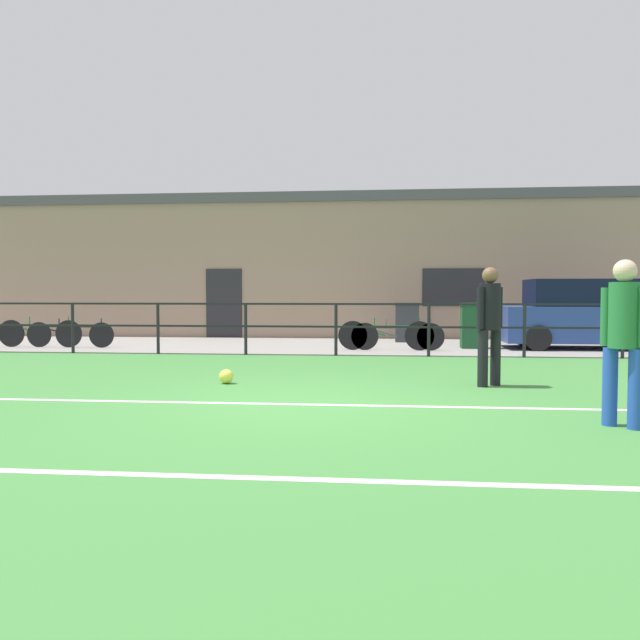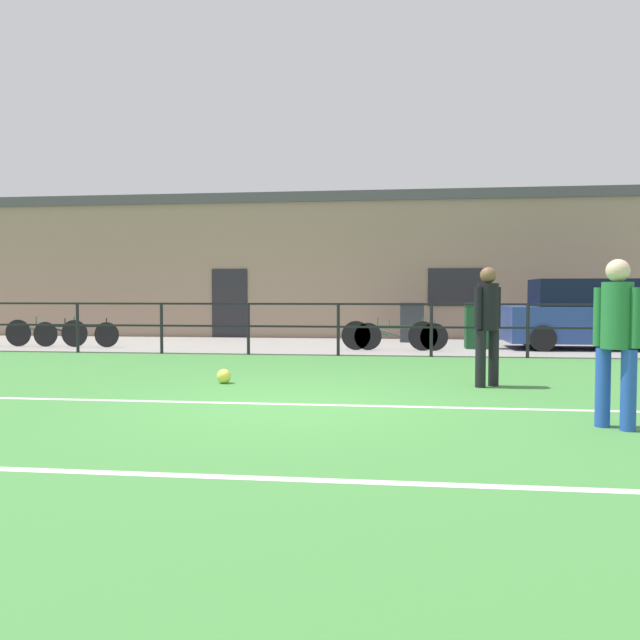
{
  "view_description": "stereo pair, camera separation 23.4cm",
  "coord_description": "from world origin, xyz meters",
  "views": [
    {
      "loc": [
        0.96,
        -7.42,
        1.36
      ],
      "look_at": [
        -0.12,
        3.6,
        0.88
      ],
      "focal_mm": 34.76,
      "sensor_mm": 36.0,
      "label": 1
    },
    {
      "loc": [
        1.19,
        -7.4,
        1.36
      ],
      "look_at": [
        -0.12,
        3.6,
        0.88
      ],
      "focal_mm": 34.76,
      "sensor_mm": 36.0,
      "label": 2
    }
  ],
  "objects": [
    {
      "name": "field_line_touchline",
      "position": [
        0.0,
        0.02,
        0.0
      ],
      "size": [
        36.0,
        0.11,
        0.0
      ],
      "primitive_type": "cube",
      "color": "white",
      "rests_on": "ground"
    },
    {
      "name": "field_line_hash",
      "position": [
        0.0,
        -3.0,
        0.0
      ],
      "size": [
        36.0,
        0.11,
        0.0
      ],
      "primitive_type": "cube",
      "color": "white",
      "rests_on": "ground"
    },
    {
      "name": "trash_bin_0",
      "position": [
        3.19,
        7.95,
        0.58
      ],
      "size": [
        0.56,
        0.47,
        1.1
      ],
      "color": "#194C28",
      "rests_on": "pavement_strip"
    },
    {
      "name": "perimeter_fence",
      "position": [
        0.0,
        6.0,
        0.75
      ],
      "size": [
        36.07,
        0.07,
        1.15
      ],
      "color": "black",
      "rests_on": "ground"
    },
    {
      "name": "soccer_ball_match",
      "position": [
        -1.34,
        1.66,
        0.11
      ],
      "size": [
        0.22,
        0.22,
        0.22
      ],
      "primitive_type": "sphere",
      "color": "#E5E04C",
      "rests_on": "ground"
    },
    {
      "name": "trash_bin_1",
      "position": [
        1.69,
        9.83,
        0.57
      ],
      "size": [
        0.67,
        0.57,
        1.08
      ],
      "color": "#33383D",
      "rests_on": "pavement_strip"
    },
    {
      "name": "ground",
      "position": [
        0.0,
        0.0,
        -0.02
      ],
      "size": [
        60.0,
        44.0,
        0.04
      ],
      "primitive_type": "cube",
      "color": "#42843D"
    },
    {
      "name": "player_striker",
      "position": [
        3.4,
        -0.94,
        0.96
      ],
      "size": [
        0.37,
        0.34,
        1.7
      ],
      "rotation": [
        0.0,
        0.0,
        5.56
      ],
      "color": "blue",
      "rests_on": "ground"
    },
    {
      "name": "parked_car_red",
      "position": [
        6.02,
        8.13,
        0.81
      ],
      "size": [
        4.32,
        1.77,
        1.68
      ],
      "color": "#28428E",
      "rests_on": "pavement_strip"
    },
    {
      "name": "pavement_strip",
      "position": [
        0.0,
        8.5,
        0.01
      ],
      "size": [
        48.0,
        5.0,
        0.02
      ],
      "primitive_type": "cube",
      "color": "gray",
      "rests_on": "ground"
    },
    {
      "name": "bicycle_parked_1",
      "position": [
        1.36,
        7.2,
        0.36
      ],
      "size": [
        2.18,
        0.04,
        0.74
      ],
      "color": "black",
      "rests_on": "pavement_strip"
    },
    {
      "name": "clubhouse_facade",
      "position": [
        -0.0,
        12.2,
        2.21
      ],
      "size": [
        28.0,
        2.56,
        4.39
      ],
      "color": "gray",
      "rests_on": "ground"
    },
    {
      "name": "bicycle_parked_0",
      "position": [
        1.09,
        7.2,
        0.38
      ],
      "size": [
        2.25,
        0.04,
        0.78
      ],
      "color": "black",
      "rests_on": "pavement_strip"
    },
    {
      "name": "bicycle_parked_2",
      "position": [
        -6.7,
        7.2,
        0.35
      ],
      "size": [
        2.24,
        0.04,
        0.73
      ],
      "color": "black",
      "rests_on": "pavement_strip"
    },
    {
      "name": "bicycle_parked_3",
      "position": [
        -7.49,
        7.2,
        0.37
      ],
      "size": [
        2.18,
        0.04,
        0.77
      ],
      "color": "black",
      "rests_on": "pavement_strip"
    },
    {
      "name": "player_goalkeeper",
      "position": [
        2.55,
        1.78,
        0.99
      ],
      "size": [
        0.4,
        0.33,
        1.74
      ],
      "rotation": [
        0.0,
        0.0,
        0.64
      ],
      "color": "black",
      "rests_on": "ground"
    }
  ]
}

